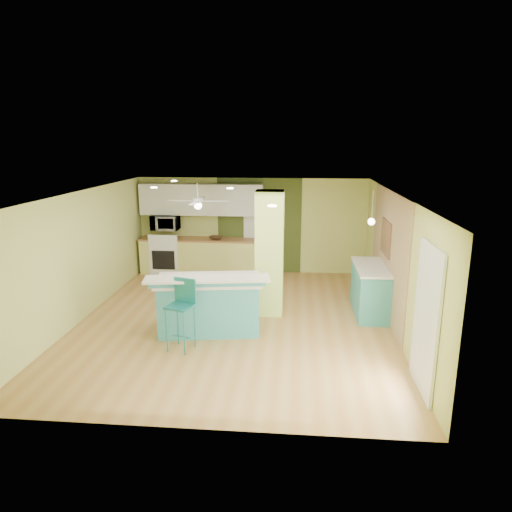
% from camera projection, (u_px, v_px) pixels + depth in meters
% --- Properties ---
extents(floor, '(6.00, 7.00, 0.01)m').
position_uv_depth(floor, '(235.00, 320.00, 8.98)').
color(floor, '#A6733A').
rests_on(floor, ground).
extents(ceiling, '(6.00, 7.00, 0.01)m').
position_uv_depth(ceiling, '(233.00, 193.00, 8.36)').
color(ceiling, white).
rests_on(ceiling, wall_back).
extents(wall_back, '(6.00, 0.01, 2.50)m').
position_uv_depth(wall_back, '(252.00, 226.00, 12.05)').
color(wall_back, '#BEC569').
rests_on(wall_back, floor).
extents(wall_front, '(6.00, 0.01, 2.50)m').
position_uv_depth(wall_front, '(193.00, 335.00, 5.29)').
color(wall_front, '#BEC569').
rests_on(wall_front, floor).
extents(wall_left, '(0.01, 7.00, 2.50)m').
position_uv_depth(wall_left, '(82.00, 256.00, 8.93)').
color(wall_left, '#BEC569').
rests_on(wall_left, floor).
extents(wall_right, '(0.01, 7.00, 2.50)m').
position_uv_depth(wall_right, '(395.00, 263.00, 8.41)').
color(wall_right, '#BEC569').
rests_on(wall_right, floor).
extents(wood_panel, '(0.02, 3.40, 2.50)m').
position_uv_depth(wood_panel, '(388.00, 255.00, 8.99)').
color(wood_panel, '#977656').
rests_on(wood_panel, floor).
extents(olive_accent, '(2.20, 0.02, 2.50)m').
position_uv_depth(olive_accent, '(259.00, 226.00, 12.02)').
color(olive_accent, '#3D4A1D').
rests_on(olive_accent, floor).
extents(interior_door, '(0.82, 0.05, 2.00)m').
position_uv_depth(interior_door, '(259.00, 235.00, 12.05)').
color(interior_door, silver).
rests_on(interior_door, floor).
extents(french_door, '(0.04, 1.08, 2.10)m').
position_uv_depth(french_door, '(426.00, 320.00, 6.24)').
color(french_door, white).
rests_on(french_door, floor).
extents(column, '(0.55, 0.55, 2.50)m').
position_uv_depth(column, '(270.00, 253.00, 9.10)').
color(column, '#C5E268').
rests_on(column, floor).
extents(kitchen_run, '(3.25, 0.63, 0.94)m').
position_uv_depth(kitchen_run, '(202.00, 256.00, 12.06)').
color(kitchen_run, '#D4D26E').
rests_on(kitchen_run, floor).
extents(stove, '(0.76, 0.66, 1.08)m').
position_uv_depth(stove, '(167.00, 256.00, 12.14)').
color(stove, white).
rests_on(stove, floor).
extents(upper_cabinets, '(3.20, 0.34, 0.80)m').
position_uv_depth(upper_cabinets, '(201.00, 200.00, 11.81)').
color(upper_cabinets, silver).
rests_on(upper_cabinets, wall_back).
extents(microwave, '(0.70, 0.48, 0.39)m').
position_uv_depth(microwave, '(165.00, 223.00, 11.93)').
color(microwave, silver).
rests_on(microwave, wall_back).
extents(ceiling_fan, '(1.41, 1.41, 0.61)m').
position_uv_depth(ceiling_fan, '(198.00, 201.00, 10.49)').
color(ceiling_fan, white).
rests_on(ceiling_fan, ceiling).
extents(pendant_lamp, '(0.14, 0.14, 0.69)m').
position_uv_depth(pendant_lamp, '(371.00, 221.00, 9.01)').
color(pendant_lamp, white).
rests_on(pendant_lamp, ceiling).
extents(wall_decor, '(0.03, 0.90, 0.70)m').
position_uv_depth(wall_decor, '(386.00, 238.00, 9.11)').
color(wall_decor, brown).
rests_on(wall_decor, wood_panel).
extents(peninsula, '(2.20, 1.43, 1.15)m').
position_uv_depth(peninsula, '(209.00, 303.00, 8.37)').
color(peninsula, teal).
rests_on(peninsula, floor).
extents(bar_stool, '(0.50, 0.50, 1.21)m').
position_uv_depth(bar_stool, '(182.00, 303.00, 7.60)').
color(bar_stool, teal).
rests_on(bar_stool, floor).
extents(side_counter, '(0.66, 1.55, 1.00)m').
position_uv_depth(side_counter, '(370.00, 290.00, 9.25)').
color(side_counter, teal).
rests_on(side_counter, floor).
extents(fruit_bowl, '(0.39, 0.39, 0.08)m').
position_uv_depth(fruit_bowl, '(216.00, 238.00, 11.82)').
color(fruit_bowl, '#392817').
rests_on(fruit_bowl, kitchen_run).
extents(canister, '(0.15, 0.15, 0.15)m').
position_uv_depth(canister, '(232.00, 278.00, 8.07)').
color(canister, gold).
rests_on(canister, peninsula).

